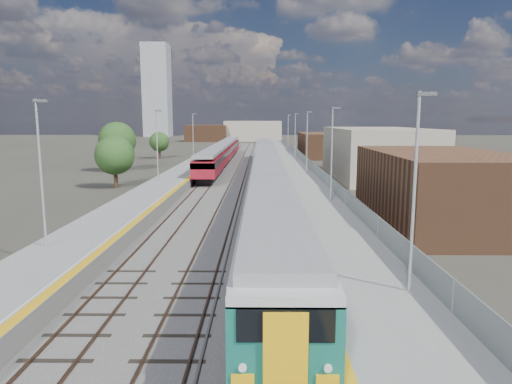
{
  "coord_description": "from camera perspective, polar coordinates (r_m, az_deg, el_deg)",
  "views": [
    {
      "loc": [
        0.92,
        -14.73,
        7.51
      ],
      "look_at": [
        0.55,
        18.59,
        2.2
      ],
      "focal_mm": 32.0,
      "sensor_mm": 36.0,
      "label": 1
    }
  ],
  "objects": [
    {
      "name": "tree_b",
      "position": [
        69.18,
        -16.95,
        6.2
      ],
      "size": [
        5.31,
        5.31,
        7.2
      ],
      "color": "#382619",
      "rests_on": "ground"
    },
    {
      "name": "platform_left",
      "position": [
        68.32,
        -7.77,
        3.1
      ],
      "size": [
        4.3,
        155.0,
        8.52
      ],
      "color": "slate",
      "rests_on": "ground"
    },
    {
      "name": "buildings",
      "position": [
        154.54,
        -6.54,
        10.18
      ],
      "size": [
        72.0,
        185.5,
        40.0
      ],
      "color": "brown",
      "rests_on": "ground"
    },
    {
      "name": "red_train",
      "position": [
        77.78,
        -4.11,
        5.0
      ],
      "size": [
        2.74,
        55.66,
        3.46
      ],
      "color": "black",
      "rests_on": "ground"
    },
    {
      "name": "ballast_bed",
      "position": [
        67.72,
        -2.05,
        2.71
      ],
      "size": [
        10.5,
        155.0,
        0.06
      ],
      "primitive_type": "cube",
      "color": "#565451",
      "rests_on": "ground"
    },
    {
      "name": "tree_d",
      "position": [
        80.87,
        14.85,
        5.8
      ],
      "size": [
        3.93,
        3.93,
        5.33
      ],
      "color": "#382619",
      "rests_on": "ground"
    },
    {
      "name": "ground",
      "position": [
        65.18,
        -0.17,
        2.44
      ],
      "size": [
        320.0,
        320.0,
        0.0
      ],
      "primitive_type": "plane",
      "color": "#47443A",
      "rests_on": "ground"
    },
    {
      "name": "tracks",
      "position": [
        69.36,
        -1.49,
        2.92
      ],
      "size": [
        8.96,
        160.0,
        0.17
      ],
      "color": "#4C3323",
      "rests_on": "ground"
    },
    {
      "name": "tree_a",
      "position": [
        52.26,
        -17.26,
        4.4
      ],
      "size": [
        4.27,
        4.27,
        5.79
      ],
      "color": "#382619",
      "rests_on": "ground"
    },
    {
      "name": "tree_c",
      "position": [
        90.69,
        -12.0,
        6.15
      ],
      "size": [
        3.79,
        3.79,
        5.14
      ],
      "color": "#382619",
      "rests_on": "ground"
    },
    {
      "name": "green_train",
      "position": [
        50.56,
        1.29,
        3.07
      ],
      "size": [
        2.9,
        80.59,
        3.19
      ],
      "color": "black",
      "rests_on": "ground"
    },
    {
      "name": "platform_right",
      "position": [
        67.73,
        4.33,
        3.12
      ],
      "size": [
        4.7,
        155.0,
        8.52
      ],
      "color": "slate",
      "rests_on": "ground"
    }
  ]
}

